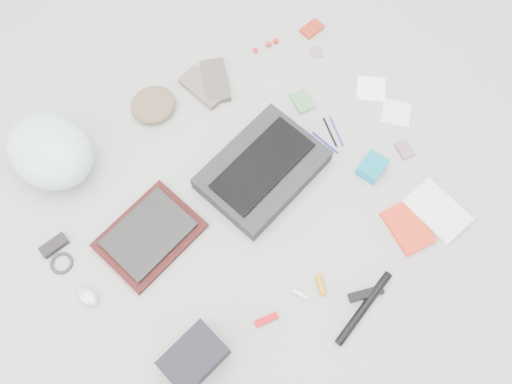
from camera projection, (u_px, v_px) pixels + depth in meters
ground_plane at (256, 197)px, 1.97m from camera, size 4.00×4.00×0.00m
messenger_bag at (263, 170)px, 1.97m from camera, size 0.53×0.43×0.08m
bag_flap at (263, 165)px, 1.93m from camera, size 0.44×0.28×0.01m
laptop_sleeve at (150, 235)px, 1.90m from camera, size 0.42×0.35×0.03m
laptop at (149, 234)px, 1.87m from camera, size 0.35×0.29×0.02m
bike_helmet at (50, 151)px, 1.92m from camera, size 0.39×0.44×0.22m
beanie at (153, 105)px, 2.09m from camera, size 0.19×0.18×0.07m
mitten_left at (203, 88)px, 2.14m from camera, size 0.14×0.22×0.03m
mitten_right at (215, 81)px, 2.16m from camera, size 0.18×0.24×0.03m
power_brick at (54, 246)px, 1.88m from camera, size 0.11×0.06×0.03m
cable_coil at (62, 263)px, 1.86m from camera, size 0.09×0.09×0.01m
mouse at (87, 296)px, 1.80m from camera, size 0.08×0.11×0.04m
camera_bag at (194, 358)px, 1.68m from camera, size 0.23×0.18×0.13m
multitool at (266, 320)px, 1.78m from camera, size 0.09×0.04×0.01m
toiletry_tube_white at (301, 294)px, 1.82m from camera, size 0.04×0.06×0.02m
toiletry_tube_orange at (321, 285)px, 1.83m from camera, size 0.05×0.08×0.02m
u_lock at (366, 294)px, 1.81m from camera, size 0.13×0.07×0.03m
bike_pump at (364, 308)px, 1.79m from camera, size 0.32×0.12×0.03m
book_red at (407, 227)px, 1.91m from camera, size 0.15×0.21×0.02m
book_white at (437, 211)px, 1.93m from camera, size 0.18×0.25×0.02m
notepad at (302, 101)px, 2.13m from camera, size 0.09×0.11×0.01m
pen_blue at (325, 143)px, 2.06m from camera, size 0.04×0.14×0.01m
pen_black at (330, 132)px, 2.07m from camera, size 0.04×0.14×0.01m
pen_navy at (337, 131)px, 2.08m from camera, size 0.05×0.14×0.01m
accordion_wallet at (372, 167)px, 1.99m from camera, size 0.13×0.12×0.05m
card_deck at (404, 149)px, 2.04m from camera, size 0.07×0.09×0.01m
napkin_top at (371, 89)px, 2.15m from camera, size 0.17×0.17×0.01m
napkin_bottom at (396, 113)px, 2.11m from camera, size 0.17×0.17×0.01m
lollipop_a at (255, 50)px, 2.22m from camera, size 0.03×0.03×0.02m
lollipop_b at (268, 44)px, 2.23m from camera, size 0.03×0.03×0.03m
lollipop_c at (276, 41)px, 2.24m from camera, size 0.03×0.03×0.03m
altoids_tin at (312, 29)px, 2.27m from camera, size 0.11×0.08×0.02m
stamp_sheet at (316, 52)px, 2.23m from camera, size 0.07×0.08×0.00m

